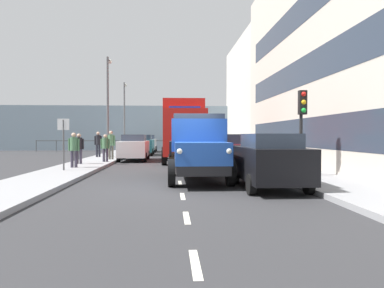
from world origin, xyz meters
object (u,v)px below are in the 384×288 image
at_px(pedestrian_near_railing, 105,146).
at_px(street_sign, 63,135).
at_px(pedestrian_couple_b, 74,147).
at_px(pedestrian_couple_a, 98,142).
at_px(lorry_cargo_red, 183,129).
at_px(lamp_post_promenade, 108,98).
at_px(lamp_post_far, 125,110).
at_px(car_silver_oppositeside_2, 147,143).
at_px(pedestrian_in_dark_coat, 111,142).
at_px(pedestrian_by_lamp, 79,146).
at_px(traffic_light_near, 302,114).
at_px(truck_vintage_blue, 198,149).
at_px(car_teal_oppositeside_1, 142,144).
at_px(car_white_oppositeside_0, 134,147).
at_px(car_maroon_kerbside_1, 238,152).
at_px(car_black_kerbside_near, 269,160).

height_order(pedestrian_near_railing, street_sign, street_sign).
xyz_separation_m(pedestrian_couple_b, pedestrian_couple_a, (0.54, -8.26, 0.08)).
relative_size(lorry_cargo_red, pedestrian_couple_a, 4.63).
relative_size(lamp_post_promenade, lamp_post_far, 1.01).
bearing_deg(car_silver_oppositeside_2, pedestrian_in_dark_coat, 83.99).
xyz_separation_m(car_silver_oppositeside_2, pedestrian_by_lamp, (2.48, 16.69, 0.20)).
relative_size(pedestrian_couple_a, traffic_light_near, 0.55).
height_order(pedestrian_couple_b, lamp_post_far, lamp_post_far).
height_order(truck_vintage_blue, pedestrian_couple_a, truck_vintage_blue).
bearing_deg(street_sign, pedestrian_by_lamp, -86.35).
height_order(car_teal_oppositeside_1, pedestrian_near_railing, pedestrian_near_railing).
distance_m(lorry_cargo_red, pedestrian_near_railing, 5.10).
bearing_deg(car_white_oppositeside_0, car_maroon_kerbside_1, 125.85).
bearing_deg(pedestrian_couple_b, traffic_light_near, 157.33).
bearing_deg(pedestrian_couple_a, street_sign, 92.64).
height_order(car_silver_oppositeside_2, pedestrian_by_lamp, pedestrian_by_lamp).
bearing_deg(pedestrian_in_dark_coat, truck_vintage_blue, 115.73).
bearing_deg(pedestrian_couple_a, car_white_oppositeside_0, 147.07).
bearing_deg(car_silver_oppositeside_2, street_sign, 83.60).
distance_m(traffic_light_near, lamp_post_far, 25.53).
distance_m(pedestrian_couple_b, lamp_post_far, 19.84).
bearing_deg(pedestrian_couple_a, pedestrian_couple_b, 93.73).
bearing_deg(car_silver_oppositeside_2, lamp_post_far, -17.45).
relative_size(car_black_kerbside_near, street_sign, 1.73).
height_order(traffic_light_near, lamp_post_promenade, lamp_post_promenade).
bearing_deg(street_sign, lamp_post_far, -89.84).
bearing_deg(car_black_kerbside_near, pedestrian_near_railing, -54.91).
relative_size(pedestrian_couple_b, pedestrian_near_railing, 1.04).
xyz_separation_m(truck_vintage_blue, car_black_kerbside_near, (-2.07, 1.90, -0.28)).
xyz_separation_m(car_black_kerbside_near, pedestrian_couple_b, (7.64, -6.11, 0.22)).
height_order(pedestrian_couple_a, lamp_post_promenade, lamp_post_promenade).
distance_m(pedestrian_by_lamp, lamp_post_promenade, 6.76).
distance_m(pedestrian_couple_b, pedestrian_in_dark_coat, 5.79).
bearing_deg(car_silver_oppositeside_2, pedestrian_couple_a, 75.73).
bearing_deg(car_silver_oppositeside_2, pedestrian_near_railing, 84.92).
bearing_deg(traffic_light_near, pedestrian_couple_a, -50.60).
xyz_separation_m(traffic_light_near, lamp_post_far, (9.66, -23.56, 1.76)).
bearing_deg(truck_vintage_blue, pedestrian_couple_a, -63.89).
bearing_deg(car_teal_oppositeside_1, pedestrian_couple_b, 80.75).
xyz_separation_m(pedestrian_couple_a, lamp_post_promenade, (-0.73, 0.14, 3.07)).
relative_size(car_black_kerbside_near, car_white_oppositeside_0, 0.90).
distance_m(truck_vintage_blue, car_black_kerbside_near, 2.82).
bearing_deg(truck_vintage_blue, car_white_oppositeside_0, -72.35).
bearing_deg(lorry_cargo_red, traffic_light_near, 113.22).
bearing_deg(street_sign, pedestrian_in_dark_coat, -97.13).
distance_m(pedestrian_in_dark_coat, traffic_light_near, 13.11).
xyz_separation_m(car_black_kerbside_near, lamp_post_far, (7.79, -25.70, 3.33)).
xyz_separation_m(lorry_cargo_red, car_maroon_kerbside_1, (-2.29, 6.78, -1.18)).
bearing_deg(car_silver_oppositeside_2, traffic_light_near, 107.83).
bearing_deg(street_sign, car_black_kerbside_near, 148.02).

